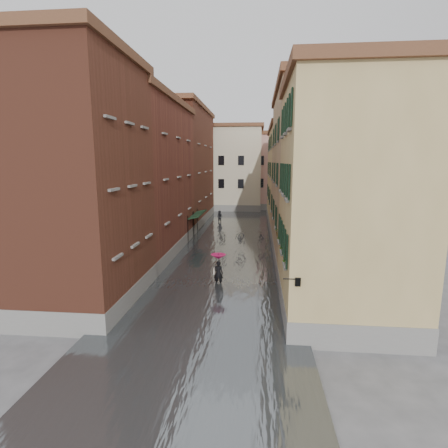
% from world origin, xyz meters
% --- Properties ---
extents(ground, '(120.00, 120.00, 0.00)m').
position_xyz_m(ground, '(0.00, 0.00, 0.00)').
color(ground, '#515153').
rests_on(ground, ground).
extents(floodwater, '(10.00, 60.00, 0.20)m').
position_xyz_m(floodwater, '(0.00, 13.00, 0.10)').
color(floodwater, '#4C5154').
rests_on(floodwater, ground).
extents(building_left_near, '(6.00, 8.00, 13.00)m').
position_xyz_m(building_left_near, '(-7.00, -2.00, 6.50)').
color(building_left_near, brown).
rests_on(building_left_near, ground).
extents(building_left_mid, '(6.00, 14.00, 12.50)m').
position_xyz_m(building_left_mid, '(-7.00, 9.00, 6.25)').
color(building_left_mid, brown).
rests_on(building_left_mid, ground).
extents(building_left_far, '(6.00, 16.00, 14.00)m').
position_xyz_m(building_left_far, '(-7.00, 24.00, 7.00)').
color(building_left_far, brown).
rests_on(building_left_far, ground).
extents(building_right_near, '(6.00, 8.00, 11.50)m').
position_xyz_m(building_right_near, '(7.00, -2.00, 5.75)').
color(building_right_near, tan).
rests_on(building_right_near, ground).
extents(building_right_mid, '(6.00, 14.00, 13.00)m').
position_xyz_m(building_right_mid, '(7.00, 9.00, 6.50)').
color(building_right_mid, tan).
rests_on(building_right_mid, ground).
extents(building_right_far, '(6.00, 16.00, 11.50)m').
position_xyz_m(building_right_far, '(7.00, 24.00, 5.75)').
color(building_right_far, tan).
rests_on(building_right_far, ground).
extents(building_end_cream, '(12.00, 9.00, 13.00)m').
position_xyz_m(building_end_cream, '(-3.00, 38.00, 6.50)').
color(building_end_cream, beige).
rests_on(building_end_cream, ground).
extents(building_end_pink, '(10.00, 9.00, 12.00)m').
position_xyz_m(building_end_pink, '(6.00, 40.00, 6.00)').
color(building_end_pink, tan).
rests_on(building_end_pink, ground).
extents(awning_near, '(1.09, 3.14, 2.80)m').
position_xyz_m(awning_near, '(-3.48, 13.79, 2.47)').
color(awning_near, black).
rests_on(awning_near, ground).
extents(awning_far, '(1.09, 2.70, 2.80)m').
position_xyz_m(awning_far, '(-3.49, 16.19, 2.46)').
color(awning_far, black).
rests_on(awning_far, ground).
extents(wall_lantern, '(0.71, 0.22, 0.35)m').
position_xyz_m(wall_lantern, '(4.33, -6.00, 3.01)').
color(wall_lantern, black).
rests_on(wall_lantern, ground).
extents(window_planters, '(0.59, 8.28, 0.84)m').
position_xyz_m(window_planters, '(4.12, -0.53, 3.51)').
color(window_planters, maroon).
rests_on(window_planters, ground).
extents(pedestrian_main, '(0.99, 0.99, 2.06)m').
position_xyz_m(pedestrian_main, '(0.22, 1.32, 1.28)').
color(pedestrian_main, black).
rests_on(pedestrian_main, ground).
extents(pedestrian_far, '(0.96, 0.84, 1.66)m').
position_xyz_m(pedestrian_far, '(-2.18, 23.91, 0.83)').
color(pedestrian_far, black).
rests_on(pedestrian_far, ground).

